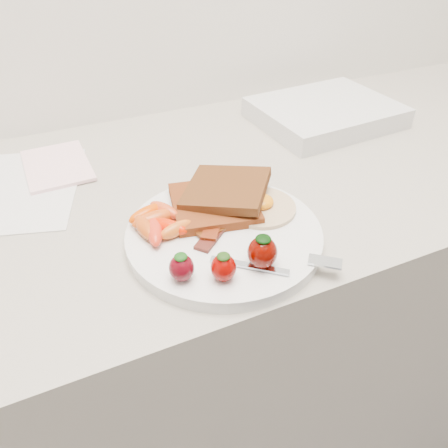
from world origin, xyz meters
name	(u,v)px	position (x,y,z in m)	size (l,w,h in m)	color
counter	(206,347)	(0.00, 1.70, 0.45)	(2.00, 0.60, 0.90)	gray
plate	(224,235)	(-0.03, 1.54, 0.91)	(0.27, 0.27, 0.02)	silver
toast_lower	(214,204)	(-0.02, 1.59, 0.93)	(0.12, 0.12, 0.01)	#451706
toast_upper	(226,189)	(0.01, 1.60, 0.94)	(0.12, 0.12, 0.01)	#31210C
fried_egg	(261,206)	(0.04, 1.56, 0.92)	(0.13, 0.13, 0.02)	silver
bacon_strips	(218,226)	(-0.03, 1.55, 0.92)	(0.10, 0.09, 0.01)	black
baby_carrots	(157,222)	(-0.11, 1.58, 0.93)	(0.08, 0.10, 0.02)	#C74710
strawberries	(231,260)	(-0.05, 1.46, 0.94)	(0.13, 0.05, 0.05)	#4E040D
fork	(284,264)	(0.01, 1.44, 0.92)	(0.15, 0.09, 0.00)	#B4BDCE
paper_sheet	(19,189)	(-0.28, 1.80, 0.90)	(0.19, 0.25, 0.00)	silver
notepad	(57,165)	(-0.21, 1.84, 0.91)	(0.11, 0.15, 0.01)	#FECAD1
appliance	(325,113)	(0.33, 1.81, 0.92)	(0.28, 0.22, 0.04)	silver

